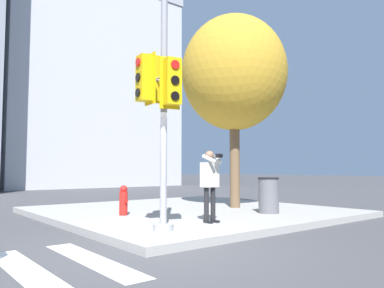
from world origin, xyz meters
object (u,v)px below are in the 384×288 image
object	(u,v)px
person_photographer	(210,179)
fire_hydrant	(124,200)
street_tree	(234,73)
trash_bin	(269,195)
traffic_signal_pole	(159,94)

from	to	relation	value
person_photographer	fire_hydrant	xyz separation A→B (m)	(-0.87, 2.44, -0.59)
street_tree	fire_hydrant	world-z (taller)	street_tree
person_photographer	street_tree	size ratio (longest dim) A/B	0.26
street_tree	fire_hydrant	size ratio (longest dim) A/B	7.90
fire_hydrant	trash_bin	xyz separation A→B (m)	(3.34, -2.09, 0.10)
street_tree	person_photographer	bearing A→B (deg)	-144.63
traffic_signal_pole	trash_bin	distance (m)	4.62
street_tree	fire_hydrant	distance (m)	5.43
street_tree	trash_bin	size ratio (longest dim) A/B	6.33
person_photographer	trash_bin	world-z (taller)	person_photographer
street_tree	fire_hydrant	bearing A→B (deg)	173.75
traffic_signal_pole	street_tree	bearing A→B (deg)	26.93
traffic_signal_pole	person_photographer	xyz separation A→B (m)	(1.55, 0.21, -1.73)
street_tree	trash_bin	world-z (taller)	street_tree
fire_hydrant	traffic_signal_pole	bearing A→B (deg)	-104.44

